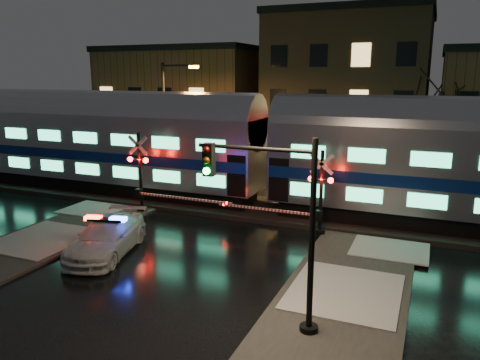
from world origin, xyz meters
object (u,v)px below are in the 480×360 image
crossing_signal_left (146,181)px  streetlight (168,115)px  traffic_light (280,231)px  police_car (107,237)px  crossing_signal_right (312,201)px

crossing_signal_left → streetlight: streetlight is taller
traffic_light → streetlight: bearing=134.4°
crossing_signal_left → streetlight: (-2.63, 6.69, 2.77)m
police_car → streetlight: 13.33m
streetlight → crossing_signal_right: bearing=-30.6°
police_car → crossing_signal_left: crossing_signal_left is taller
crossing_signal_right → traffic_light: (1.11, -8.13, 1.33)m
streetlight → police_car: bearing=-70.3°
police_car → streetlight: size_ratio=0.66×
police_car → streetlight: bearing=96.0°
police_car → crossing_signal_right: (7.03, 5.33, 0.89)m
police_car → crossing_signal_right: bearing=23.5°
police_car → traffic_light: traffic_light is taller
police_car → crossing_signal_left: (-1.68, 5.34, 1.03)m
crossing_signal_right → traffic_light: traffic_light is taller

